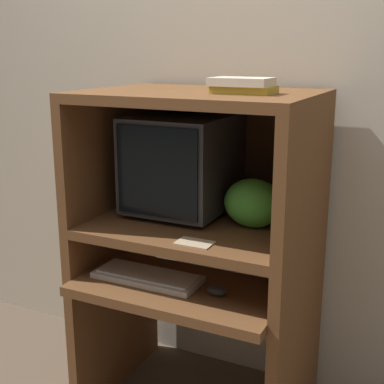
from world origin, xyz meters
name	(u,v)px	position (x,y,z in m)	size (l,w,h in m)	color
wall_back	(238,85)	(0.00, 0.69, 1.30)	(6.00, 0.06, 2.60)	beige
desk_base	(194,327)	(0.00, 0.27, 0.38)	(0.84, 0.70, 0.62)	brown
desk_monitor_shelf	(200,232)	(0.00, 0.32, 0.77)	(0.84, 0.63, 0.19)	brown
hutch_upper	(204,134)	(0.00, 0.35, 1.14)	(0.84, 0.63, 0.49)	brown
crt_monitor	(183,163)	(-0.11, 0.39, 1.01)	(0.36, 0.43, 0.39)	#333338
keyboard	(148,276)	(-0.13, 0.13, 0.63)	(0.40, 0.16, 0.03)	beige
mouse	(217,291)	(0.16, 0.13, 0.64)	(0.07, 0.05, 0.03)	#28282B
snack_bag	(253,203)	(0.21, 0.33, 0.90)	(0.22, 0.16, 0.18)	green
book_stack	(243,86)	(0.18, 0.26, 1.33)	(0.21, 0.14, 0.05)	gold
paper_card	(195,243)	(0.09, 0.08, 0.82)	(0.12, 0.08, 0.00)	#CCB28C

